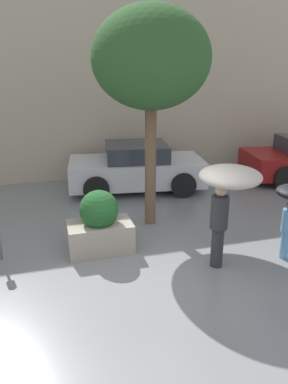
% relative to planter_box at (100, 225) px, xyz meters
% --- Properties ---
extents(ground_plane, '(40.00, 40.00, 0.00)m').
position_rel_planter_box_xyz_m(ground_plane, '(0.43, -1.35, -0.55)').
color(ground_plane, slate).
extents(building_facade, '(18.00, 0.30, 6.00)m').
position_rel_planter_box_xyz_m(building_facade, '(0.43, 5.15, 2.45)').
color(building_facade, '#B7A88E').
rests_on(building_facade, ground).
extents(planter_box, '(1.25, 0.76, 1.25)m').
position_rel_planter_box_xyz_m(planter_box, '(0.00, 0.00, 0.00)').
color(planter_box, '#9E9384').
rests_on(planter_box, ground).
extents(person_adult, '(1.06, 1.06, 1.91)m').
position_rel_planter_box_xyz_m(person_adult, '(2.01, -1.27, 1.00)').
color(person_adult, '#2D2D33').
rests_on(person_adult, ground).
extents(parked_car_near, '(4.05, 2.44, 1.35)m').
position_rel_planter_box_xyz_m(parked_car_near, '(1.67, 3.53, 0.09)').
color(parked_car_near, silver).
rests_on(parked_car_near, ground).
extents(street_tree, '(2.45, 2.45, 4.66)m').
position_rel_planter_box_xyz_m(street_tree, '(1.34, 1.04, 3.05)').
color(street_tree, brown).
rests_on(street_tree, ground).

